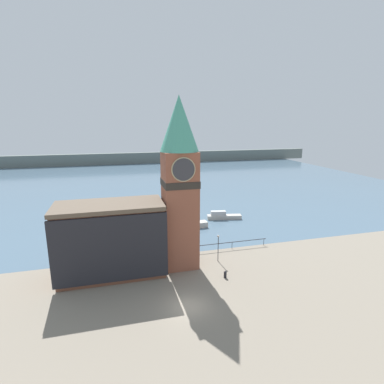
% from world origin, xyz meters
% --- Properties ---
extents(ground_plane, '(160.00, 160.00, 0.00)m').
position_xyz_m(ground_plane, '(0.00, 0.00, 0.00)').
color(ground_plane, gray).
extents(water, '(160.00, 120.00, 0.00)m').
position_xyz_m(water, '(0.00, 72.84, -0.00)').
color(water, slate).
rests_on(water, ground_plane).
extents(far_shoreline, '(180.00, 3.00, 5.00)m').
position_xyz_m(far_shoreline, '(0.00, 112.84, 2.50)').
color(far_shoreline, slate).
rests_on(far_shoreline, water).
extents(pier_railing, '(11.31, 0.08, 1.09)m').
position_xyz_m(pier_railing, '(10.03, 12.59, 0.96)').
color(pier_railing, '#232328').
rests_on(pier_railing, ground_plane).
extents(clock_tower, '(4.85, 4.85, 22.14)m').
position_xyz_m(clock_tower, '(1.28, 9.54, 11.76)').
color(clock_tower, brown).
rests_on(clock_tower, ground_plane).
extents(pier_building, '(13.23, 6.40, 9.26)m').
position_xyz_m(pier_building, '(-7.65, 9.26, 4.65)').
color(pier_building, brown).
rests_on(pier_building, ground_plane).
extents(boat_near, '(6.18, 2.09, 2.09)m').
position_xyz_m(boat_near, '(5.99, 22.96, 0.76)').
color(boat_near, '#B7B2A8').
rests_on(boat_near, water).
extents(boat_far, '(6.91, 2.72, 1.64)m').
position_xyz_m(boat_far, '(13.72, 26.51, 0.60)').
color(boat_far, '#B7B2A8').
rests_on(boat_far, water).
extents(mooring_bollard_near, '(0.36, 0.36, 0.87)m').
position_xyz_m(mooring_bollard_near, '(5.88, 4.64, 0.47)').
color(mooring_bollard_near, black).
rests_on(mooring_bollard_near, ground_plane).
extents(lamp_post, '(0.32, 0.32, 3.87)m').
position_xyz_m(lamp_post, '(6.54, 9.18, 2.71)').
color(lamp_post, '#2D2D33').
rests_on(lamp_post, ground_plane).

